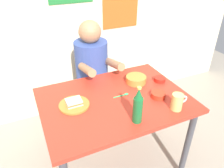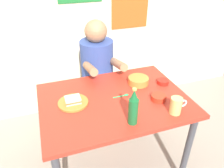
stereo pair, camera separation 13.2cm
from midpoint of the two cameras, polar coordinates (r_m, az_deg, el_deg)
The scene contains 12 objects.
ground_plane at distance 2.14m, azimuth 2.34°, elevation -20.28°, with size 6.00×6.00×0.00m, color gray.
dining_table at distance 1.68m, azimuth 2.82°, elevation -6.52°, with size 1.10×0.80×0.74m.
stool at distance 2.35m, azimuth -2.02°, elevation -3.10°, with size 0.34×0.34×0.45m.
person_seated at distance 2.13m, azimuth -2.14°, elevation 5.99°, with size 0.33×0.56×0.72m.
plate_orange at distance 1.59m, azimuth -7.91°, elevation -4.98°, with size 0.22×0.22×0.01m, color orange.
sandwich at distance 1.57m, azimuth -7.98°, elevation -4.25°, with size 0.11×0.09×0.04m.
beer_mug at distance 1.54m, azimuth 19.02°, elevation -5.48°, with size 0.13×0.08×0.12m.
beer_bottle at distance 1.36m, azimuth 8.48°, elevation -6.35°, with size 0.06×0.06×0.26m.
sambal_bowl_red at distance 1.87m, azimuth 15.31°, elevation 0.57°, with size 0.10×0.10×0.03m.
sauce_bowl_chili at distance 1.65m, azimuth 14.47°, elevation -3.48°, with size 0.11×0.11×0.04m.
soup_bowl_orange at distance 1.82m, azimuth 9.08°, elevation 0.92°, with size 0.17×0.17×0.05m.
spoon at distance 1.66m, azimuth 5.38°, elevation -3.12°, with size 0.13×0.02×0.01m.
Camera 2 is at (-0.45, -1.25, 1.68)m, focal length 34.53 mm.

